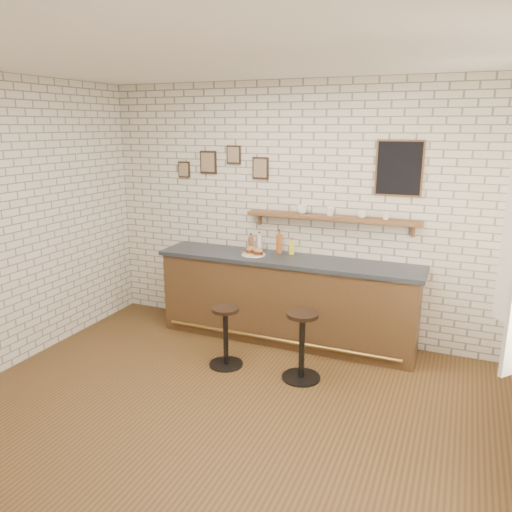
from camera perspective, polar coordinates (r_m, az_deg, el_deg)
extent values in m
plane|color=brown|center=(4.70, -3.26, -17.35)|extent=(5.00, 5.00, 0.00)
cube|color=#4F361D|center=(5.93, 3.49, -5.18)|extent=(3.00, 0.58, 0.96)
cube|color=#2D333A|center=(5.77, 3.57, -0.46)|extent=(3.10, 0.62, 0.05)
cylinder|color=olive|center=(5.78, 2.37, -9.54)|extent=(2.79, 0.04, 0.04)
cylinder|color=white|center=(5.88, -0.27, 0.17)|extent=(0.28, 0.28, 0.01)
cylinder|color=gold|center=(5.89, 0.31, 0.26)|extent=(0.05, 0.05, 0.00)
cylinder|color=gold|center=(5.86, 0.03, 0.18)|extent=(0.05, 0.05, 0.00)
cylinder|color=gold|center=(5.98, -0.99, 0.49)|extent=(0.06, 0.06, 0.00)
cylinder|color=gold|center=(5.91, 0.31, 0.31)|extent=(0.06, 0.06, 0.00)
cylinder|color=gold|center=(5.88, -1.48, 0.23)|extent=(0.06, 0.06, 0.00)
cylinder|color=gold|center=(5.87, 0.24, 0.22)|extent=(0.04, 0.04, 0.00)
cylinder|color=gold|center=(5.84, -0.46, 0.13)|extent=(0.05, 0.05, 0.00)
cylinder|color=gold|center=(5.87, -1.51, 0.20)|extent=(0.04, 0.04, 0.00)
cylinder|color=gold|center=(5.97, -1.58, 0.44)|extent=(0.05, 0.05, 0.00)
cylinder|color=gold|center=(5.83, 0.00, 0.11)|extent=(0.06, 0.06, 0.00)
cylinder|color=gold|center=(5.94, -1.16, 0.37)|extent=(0.04, 0.04, 0.00)
cylinder|color=gold|center=(5.86, -0.13, 0.19)|extent=(0.05, 0.05, 0.00)
cylinder|color=gold|center=(5.88, 0.21, 0.23)|extent=(0.05, 0.05, 0.00)
cylinder|color=gold|center=(5.85, -0.03, 0.17)|extent=(0.05, 0.05, 0.00)
cylinder|color=brown|center=(6.11, -0.59, 1.44)|extent=(0.06, 0.06, 0.16)
cylinder|color=brown|center=(6.09, -0.59, 2.34)|extent=(0.02, 0.02, 0.04)
cylinder|color=black|center=(6.08, -0.59, 2.56)|extent=(0.03, 0.03, 0.01)
cylinder|color=silver|center=(6.07, 0.38, 1.44)|extent=(0.06, 0.06, 0.18)
cylinder|color=silver|center=(6.04, 0.38, 2.47)|extent=(0.02, 0.02, 0.04)
cylinder|color=black|center=(6.04, 0.38, 2.71)|extent=(0.02, 0.02, 0.01)
cylinder|color=#A84D1B|center=(5.97, 2.65, 1.41)|extent=(0.07, 0.07, 0.22)
cylinder|color=#A84D1B|center=(5.94, 2.66, 2.69)|extent=(0.02, 0.02, 0.05)
cylinder|color=black|center=(5.94, 2.67, 2.98)|extent=(0.03, 0.03, 0.01)
cylinder|color=yellow|center=(5.93, 4.09, 0.94)|extent=(0.06, 0.06, 0.15)
cylinder|color=yellow|center=(5.91, 4.11, 1.79)|extent=(0.03, 0.03, 0.03)
cylinder|color=maroon|center=(5.90, 4.11, 1.99)|extent=(0.03, 0.03, 0.01)
cylinder|color=black|center=(5.49, -3.43, -12.22)|extent=(0.36, 0.36, 0.02)
cylinder|color=black|center=(5.36, -3.48, -9.27)|extent=(0.05, 0.05, 0.60)
cylinder|color=black|center=(5.24, -3.54, -6.09)|extent=(0.34, 0.34, 0.04)
cylinder|color=black|center=(5.24, 5.17, -13.63)|extent=(0.39, 0.39, 0.02)
cylinder|color=black|center=(5.09, 5.26, -10.31)|extent=(0.06, 0.06, 0.65)
cylinder|color=black|center=(4.96, 5.35, -6.70)|extent=(0.41, 0.41, 0.04)
cube|color=brown|center=(5.73, 8.58, 4.35)|extent=(2.00, 0.18, 0.04)
cube|color=brown|center=(6.09, 0.47, 4.36)|extent=(0.03, 0.04, 0.16)
cube|color=brown|center=(5.66, 17.58, 2.88)|extent=(0.03, 0.04, 0.16)
imported|color=white|center=(5.81, 5.27, 5.31)|extent=(0.14, 0.14, 0.10)
imported|color=white|center=(5.72, 8.46, 5.04)|extent=(0.14, 0.14, 0.10)
imported|color=white|center=(5.64, 11.97, 4.71)|extent=(0.13, 0.13, 0.09)
imported|color=white|center=(5.60, 14.60, 4.45)|extent=(0.10, 0.10, 0.08)
cube|color=black|center=(6.31, -5.47, 10.62)|extent=(0.22, 0.02, 0.28)
cube|color=black|center=(6.15, -2.56, 11.49)|extent=(0.18, 0.02, 0.22)
cube|color=black|center=(6.02, 0.52, 10.01)|extent=(0.20, 0.02, 0.26)
cube|color=black|center=(6.49, -8.22, 9.76)|extent=(0.16, 0.02, 0.20)
cube|color=black|center=(5.60, 16.05, 9.61)|extent=(0.46, 0.02, 0.56)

